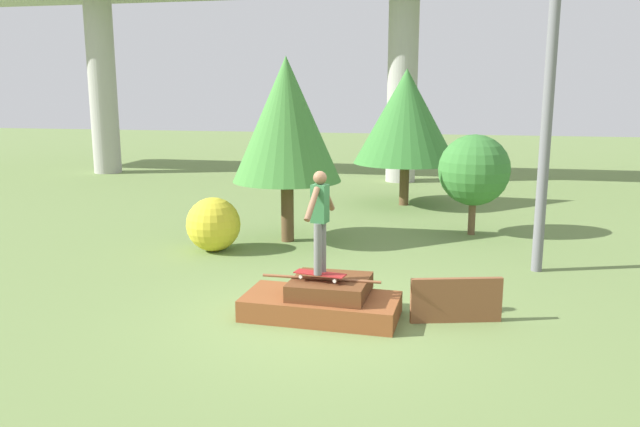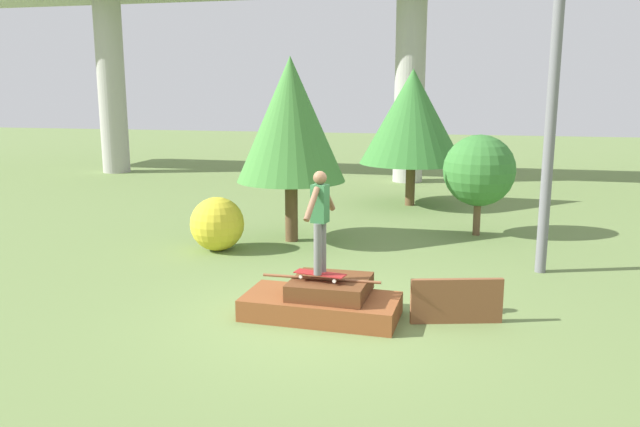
% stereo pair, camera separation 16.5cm
% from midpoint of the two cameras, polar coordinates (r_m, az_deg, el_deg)
% --- Properties ---
extents(ground_plane, '(80.00, 80.00, 0.00)m').
position_cam_midpoint_polar(ground_plane, '(9.65, -0.41, -9.41)').
color(ground_plane, olive).
extents(scrap_pile, '(2.39, 1.24, 0.63)m').
position_cam_midpoint_polar(scrap_pile, '(9.58, -0.19, -8.02)').
color(scrap_pile, brown).
rests_on(scrap_pile, ground_plane).
extents(scrap_plank_loose, '(1.34, 0.44, 0.68)m').
position_cam_midpoint_polar(scrap_plank_loose, '(9.52, 11.86, -7.77)').
color(scrap_plank_loose, brown).
rests_on(scrap_plank_loose, ground_plane).
extents(skateboard, '(0.81, 0.37, 0.09)m').
position_cam_midpoint_polar(skateboard, '(9.35, -0.51, -5.55)').
color(skateboard, maroon).
rests_on(skateboard, scrap_pile).
extents(skater, '(0.28, 1.02, 1.54)m').
position_cam_midpoint_polar(skater, '(9.13, -0.52, -0.20)').
color(skater, slate).
rests_on(skater, skateboard).
extents(highway_overpass, '(44.00, 3.27, 7.53)m').
position_cam_midpoint_polar(highway_overpass, '(23.65, 7.51, 18.43)').
color(highway_overpass, '#A8A59E').
rests_on(highway_overpass, ground_plane).
extents(utility_pole, '(1.30, 0.20, 7.30)m').
position_cam_midpoint_polar(utility_pole, '(12.18, 19.95, 12.35)').
color(utility_pole, slate).
rests_on(utility_pole, ground_plane).
extents(tree_behind_left, '(2.43, 2.43, 4.13)m').
position_cam_midpoint_polar(tree_behind_left, '(13.90, -3.43, 8.52)').
color(tree_behind_left, brown).
rests_on(tree_behind_left, ground_plane).
extents(tree_behind_right, '(3.05, 3.05, 4.00)m').
position_cam_midpoint_polar(tree_behind_right, '(18.57, 7.61, 8.77)').
color(tree_behind_right, brown).
rests_on(tree_behind_right, ground_plane).
extents(tree_mid_back, '(1.67, 1.67, 2.38)m').
position_cam_midpoint_polar(tree_mid_back, '(15.06, 13.60, 3.86)').
color(tree_mid_back, brown).
rests_on(tree_mid_back, ground_plane).
extents(bush_yellow_flowering, '(1.16, 1.16, 1.16)m').
position_cam_midpoint_polar(bush_yellow_flowering, '(13.50, -10.07, -0.98)').
color(bush_yellow_flowering, gold).
rests_on(bush_yellow_flowering, ground_plane).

